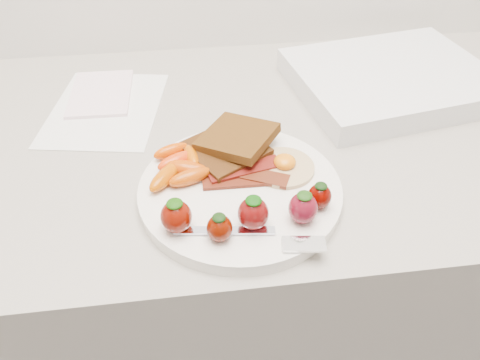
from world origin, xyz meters
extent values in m
cube|color=gray|center=(0.00, 1.70, 0.45)|extent=(2.00, 0.60, 0.90)
cylinder|color=white|center=(-0.03, 1.55, 0.91)|extent=(0.27, 0.27, 0.02)
cube|color=black|center=(-0.04, 1.62, 0.93)|extent=(0.14, 0.14, 0.01)
cube|color=black|center=(-0.02, 1.63, 0.94)|extent=(0.13, 0.13, 0.02)
cylinder|color=beige|center=(0.04, 1.58, 0.92)|extent=(0.10, 0.10, 0.01)
ellipsoid|color=orange|center=(0.04, 1.58, 0.93)|extent=(0.03, 0.03, 0.02)
cube|color=#351307|center=(-0.02, 1.56, 0.92)|extent=(0.10, 0.03, 0.00)
cube|color=#390C06|center=(-0.01, 1.57, 0.92)|extent=(0.10, 0.07, 0.00)
cube|color=#3A090B|center=(-0.02, 1.58, 0.92)|extent=(0.10, 0.05, 0.00)
ellipsoid|color=#E63909|center=(-0.11, 1.60, 0.93)|extent=(0.06, 0.05, 0.02)
ellipsoid|color=#C14202|center=(-0.10, 1.58, 0.93)|extent=(0.07, 0.04, 0.02)
ellipsoid|color=#BD4F00|center=(-0.12, 1.57, 0.93)|extent=(0.06, 0.07, 0.02)
ellipsoid|color=#CE5500|center=(-0.09, 1.61, 0.93)|extent=(0.03, 0.05, 0.02)
ellipsoid|color=#CE4500|center=(-0.11, 1.62, 0.93)|extent=(0.06, 0.04, 0.02)
ellipsoid|color=#BA4505|center=(-0.09, 1.57, 0.93)|extent=(0.06, 0.04, 0.02)
ellipsoid|color=#620D02|center=(-0.11, 1.48, 0.94)|extent=(0.04, 0.04, 0.04)
ellipsoid|color=#144606|center=(-0.11, 1.48, 0.96)|extent=(0.02, 0.02, 0.01)
ellipsoid|color=#550E00|center=(-0.06, 1.46, 0.94)|extent=(0.03, 0.03, 0.03)
ellipsoid|color=black|center=(-0.06, 1.46, 0.95)|extent=(0.02, 0.02, 0.01)
ellipsoid|color=#5A0909|center=(-0.02, 1.48, 0.94)|extent=(0.04, 0.04, 0.04)
ellipsoid|color=#0B4106|center=(-0.02, 1.48, 0.96)|extent=(0.02, 0.02, 0.01)
ellipsoid|color=maroon|center=(0.04, 1.48, 0.94)|extent=(0.04, 0.04, 0.04)
ellipsoid|color=#193F0D|center=(0.04, 1.48, 0.96)|extent=(0.02, 0.02, 0.01)
ellipsoid|color=#4B0400|center=(0.07, 1.50, 0.93)|extent=(0.03, 0.03, 0.03)
ellipsoid|color=black|center=(0.07, 1.50, 0.95)|extent=(0.02, 0.02, 0.01)
cube|color=silver|center=(-0.06, 1.47, 0.92)|extent=(0.12, 0.03, 0.00)
cube|color=white|center=(0.03, 1.44, 0.92)|extent=(0.05, 0.03, 0.00)
cube|color=white|center=(-0.22, 1.79, 0.90)|extent=(0.21, 0.26, 0.00)
cube|color=white|center=(-0.24, 1.84, 0.91)|extent=(0.11, 0.15, 0.01)
cube|color=white|center=(0.27, 1.79, 0.92)|extent=(0.37, 0.32, 0.04)
camera|label=1|loc=(-0.08, 1.10, 1.33)|focal=35.00mm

